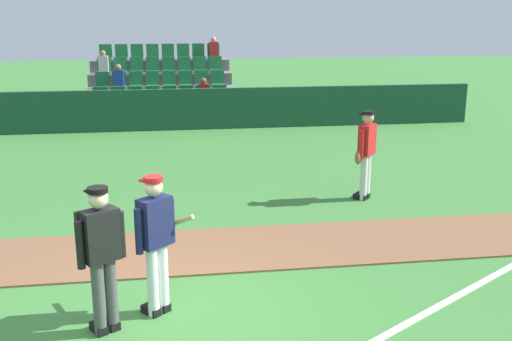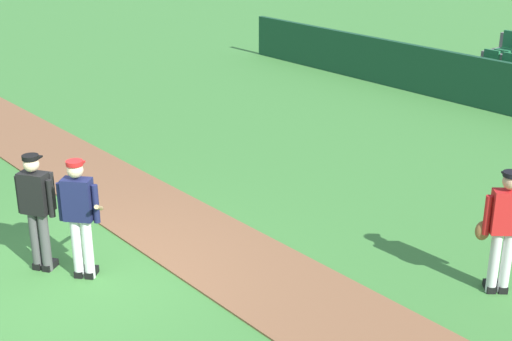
{
  "view_description": "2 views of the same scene",
  "coord_description": "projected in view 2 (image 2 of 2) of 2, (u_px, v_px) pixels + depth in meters",
  "views": [
    {
      "loc": [
        0.24,
        -6.62,
        3.63
      ],
      "look_at": [
        1.59,
        2.55,
        1.14
      ],
      "focal_mm": 42.02,
      "sensor_mm": 36.0,
      "label": 1
    },
    {
      "loc": [
        8.5,
        -3.77,
        5.09
      ],
      "look_at": [
        0.84,
        2.66,
        1.25
      ],
      "focal_mm": 50.62,
      "sensor_mm": 36.0,
      "label": 2
    }
  ],
  "objects": [
    {
      "name": "batter_navy_jersey",
      "position": [
        80.0,
        215.0,
        9.9
      ],
      "size": [
        0.71,
        0.69,
        1.76
      ],
      "color": "white",
      "rests_on": "ground"
    },
    {
      "name": "infield_dirt_path",
      "position": [
        194.0,
        237.0,
        11.4
      ],
      "size": [
        28.0,
        1.82,
        0.03
      ],
      "primitive_type": "cube",
      "color": "brown",
      "rests_on": "ground"
    },
    {
      "name": "ground_plane",
      "position": [
        73.0,
        280.0,
        10.16
      ],
      "size": [
        80.0,
        80.0,
        0.0
      ],
      "primitive_type": "plane",
      "color": "#42843A"
    },
    {
      "name": "umpire_home_plate",
      "position": [
        37.0,
        206.0,
        10.12
      ],
      "size": [
        0.53,
        0.46,
        1.76
      ],
      "color": "#4C4C4C",
      "rests_on": "ground"
    },
    {
      "name": "runner_red_jersey",
      "position": [
        503.0,
        228.0,
        9.52
      ],
      "size": [
        0.54,
        0.52,
        1.76
      ],
      "color": "silver",
      "rests_on": "ground"
    }
  ]
}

